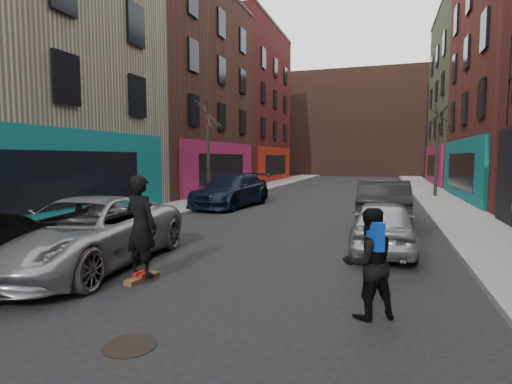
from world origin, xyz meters
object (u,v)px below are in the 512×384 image
Objects in this scene: tree_left_far at (208,141)px; parked_left_far at (85,232)px; skateboarder at (141,226)px; pedestrian at (369,263)px; manhole at (130,346)px; tree_right_far at (437,140)px; skateboard at (142,278)px; parked_right_end at (384,202)px; parked_left_end at (231,190)px; parked_right_far at (383,225)px.

parked_left_far is (3.00, -13.19, -2.60)m from tree_left_far.
tree_left_far is 3.21× the size of skateboarder.
pedestrian is at bearing -57.11° from tree_left_far.
manhole is (6.27, -16.17, -3.37)m from tree_left_far.
tree_right_far reaches higher than skateboarder.
pedestrian reaches higher than skateboard.
parked_left_far is 8.03× the size of manhole.
parked_right_end is at bearing 74.30° from manhole.
tree_right_far reaches higher than parked_left_end.
tree_left_far is 13.78m from tree_right_far.
parked_right_end is (6.40, 8.15, 0.04)m from parked_left_far.
tree_right_far is at bearing 58.49° from parked_left_far.
skateboarder is at bearing -70.63° from tree_left_far.
parked_right_end is at bearing -105.21° from tree_right_far.
parked_left_end is 12.19m from skateboarder.
parked_left_far is 11.38m from parked_left_end.
tree_right_far is at bearing -100.38° from skateboarder.
parked_right_end is at bearing -107.14° from skateboarder.
tree_right_far is at bearing -105.43° from parked_right_end.
pedestrian is at bearing 88.54° from parked_right_end.
manhole is at bearing 131.26° from skateboarder.
skateboarder is 1.19× the size of pedestrian.
tree_right_far is 16.04m from parked_right_far.
skateboard is (-7.58, -19.72, -3.48)m from tree_right_far.
tree_right_far is 13.23m from parked_left_end.
parked_right_far is 5.07× the size of skateboard.
tree_right_far reaches higher than manhole.
skateboarder is (-4.58, -8.69, 0.29)m from parked_right_end.
parked_right_end is at bearing -90.69° from parked_right_far.
parked_right_end reaches higher than manhole.
parked_left_end is 3.31× the size of pedestrian.
tree_left_far is 1.15× the size of parked_left_end.
skateboard is at bearing -21.85° from parked_left_far.
tree_left_far is 14.92m from skateboard.
pedestrian is at bearing 33.47° from manhole.
tree_right_far is at bearing -129.76° from pedestrian.
tree_right_far is 20.66m from pedestrian.
tree_left_far reaches higher than manhole.
manhole is at bearing -48.74° from skateboard.
tree_right_far is at bearing 25.82° from tree_left_far.
parked_left_far is at bearing -40.35° from pedestrian.
parked_left_far is at bearing 174.19° from skateboard.
parked_left_far is 3.29× the size of pedestrian.
parked_left_far is 10.36m from parked_right_end.
parked_left_far is at bearing -79.00° from parked_left_end.
tree_left_far is 3.78m from parked_left_end.
parked_left_end reaches higher than skateboard.
parked_left_far is 4.49m from manhole.
tree_left_far is at bearing 111.20° from manhole.
parked_right_end is at bearing -28.19° from tree_left_far.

